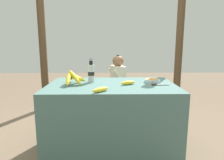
# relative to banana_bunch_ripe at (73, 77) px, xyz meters

# --- Properties ---
(ground_plane) EXTENTS (12.00, 12.00, 0.00)m
(ground_plane) POSITION_rel_banana_bunch_ripe_xyz_m (0.44, -0.01, -0.86)
(ground_plane) COLOR #75604C
(market_counter) EXTENTS (1.45, 0.90, 0.78)m
(market_counter) POSITION_rel_banana_bunch_ripe_xyz_m (0.44, -0.01, -0.47)
(market_counter) COLOR #4C706B
(market_counter) RESTS_ON ground_plane
(banana_bunch_ripe) EXTENTS (0.22, 0.37, 0.18)m
(banana_bunch_ripe) POSITION_rel_banana_bunch_ripe_xyz_m (0.00, 0.00, 0.00)
(banana_bunch_ripe) COLOR #4C381E
(banana_bunch_ripe) RESTS_ON market_counter
(serving_bowl) EXTENTS (0.19, 0.19, 0.04)m
(serving_bowl) POSITION_rel_banana_bunch_ripe_xyz_m (0.92, 0.10, -0.06)
(serving_bowl) COLOR silver
(serving_bowl) RESTS_ON market_counter
(water_bottle) EXTENTS (0.08, 0.08, 0.28)m
(water_bottle) POSITION_rel_banana_bunch_ripe_xyz_m (0.20, 0.12, 0.03)
(water_bottle) COLOR silver
(water_bottle) RESTS_ON market_counter
(loose_banana_front) EXTENTS (0.17, 0.17, 0.05)m
(loose_banana_front) POSITION_rel_banana_bunch_ripe_xyz_m (0.33, -0.36, -0.06)
(loose_banana_front) COLOR yellow
(loose_banana_front) RESTS_ON market_counter
(loose_banana_side) EXTENTS (0.18, 0.12, 0.05)m
(loose_banana_side) POSITION_rel_banana_bunch_ripe_xyz_m (0.62, -0.04, -0.06)
(loose_banana_side) COLOR yellow
(loose_banana_side) RESTS_ON market_counter
(knife) EXTENTS (0.20, 0.04, 0.02)m
(knife) POSITION_rel_banana_bunch_ripe_xyz_m (0.95, -0.07, -0.07)
(knife) COLOR #BCBCC1
(knife) RESTS_ON market_counter
(wooden_bench) EXTENTS (1.84, 0.32, 0.39)m
(wooden_bench) POSITION_rel_banana_bunch_ripe_xyz_m (0.46, 1.18, -0.52)
(wooden_bench) COLOR #4C3823
(wooden_bench) RESTS_ON ground_plane
(seated_vendor) EXTENTS (0.45, 0.42, 1.04)m
(seated_vendor) POSITION_rel_banana_bunch_ripe_xyz_m (0.52, 1.14, -0.26)
(seated_vendor) COLOR #473828
(seated_vendor) RESTS_ON ground_plane
(banana_bunch_green) EXTENTS (0.20, 0.33, 0.12)m
(banana_bunch_green) POSITION_rel_banana_bunch_ripe_xyz_m (-0.01, 1.18, -0.41)
(banana_bunch_green) COLOR #4C381E
(banana_bunch_green) RESTS_ON wooden_bench
(support_post_near) EXTENTS (0.13, 0.13, 2.48)m
(support_post_near) POSITION_rel_banana_bunch_ripe_xyz_m (-0.80, 1.49, 0.38)
(support_post_near) COLOR #4C3823
(support_post_near) RESTS_ON ground_plane
(support_post_far) EXTENTS (0.13, 0.13, 2.48)m
(support_post_far) POSITION_rel_banana_bunch_ripe_xyz_m (1.71, 1.49, 0.38)
(support_post_far) COLOR #4C3823
(support_post_far) RESTS_ON ground_plane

